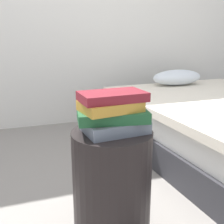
# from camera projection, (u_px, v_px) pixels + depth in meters

# --- Properties ---
(wall_back) EXTENTS (7.00, 0.08, 2.60)m
(wall_back) POSITION_uv_depth(u_px,v_px,m) (47.00, 1.00, 2.79)
(wall_back) COLOR silver
(wall_back) RESTS_ON ground_plane
(side_table) EXTENTS (0.35, 0.35, 0.56)m
(side_table) POSITION_uv_depth(u_px,v_px,m) (112.00, 190.00, 1.24)
(side_table) COLOR black
(side_table) RESTS_ON ground_plane
(book_slate) EXTENTS (0.27, 0.21, 0.05)m
(book_slate) POSITION_uv_depth(u_px,v_px,m) (114.00, 126.00, 1.16)
(book_slate) COLOR slate
(book_slate) RESTS_ON side_table
(book_forest) EXTENTS (0.31, 0.20, 0.05)m
(book_forest) POSITION_uv_depth(u_px,v_px,m) (113.00, 116.00, 1.14)
(book_forest) COLOR #1E512D
(book_forest) RESTS_ON book_slate
(book_ochre) EXTENTS (0.26, 0.20, 0.04)m
(book_ochre) POSITION_uv_depth(u_px,v_px,m) (110.00, 106.00, 1.13)
(book_ochre) COLOR #B7842D
(book_ochre) RESTS_ON book_forest
(book_maroon) EXTENTS (0.27, 0.17, 0.04)m
(book_maroon) POSITION_uv_depth(u_px,v_px,m) (112.00, 96.00, 1.12)
(book_maroon) COLOR maroon
(book_maroon) RESTS_ON book_ochre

